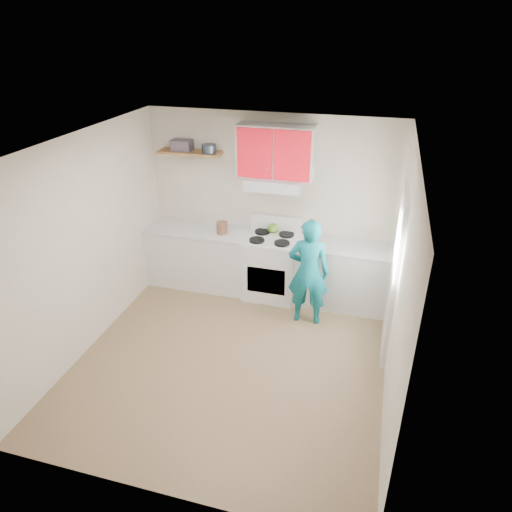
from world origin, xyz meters
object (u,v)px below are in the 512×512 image
(tin, at_px, (209,149))
(person, at_px, (308,272))
(stove, at_px, (271,267))
(crock, at_px, (222,228))
(kettle, at_px, (273,228))

(tin, distance_m, person, 2.19)
(stove, height_order, tin, tin)
(crock, height_order, person, person)
(tin, bearing_deg, crock, -40.02)
(stove, bearing_deg, person, -40.30)
(stove, relative_size, kettle, 5.55)
(stove, bearing_deg, kettle, 99.68)
(tin, height_order, kettle, tin)
(tin, xyz_separation_m, kettle, (0.92, 0.03, -1.11))
(tin, bearing_deg, stove, -9.39)
(stove, bearing_deg, crock, -177.87)
(tin, relative_size, person, 0.13)
(stove, bearing_deg, tin, 170.61)
(tin, height_order, crock, tin)
(person, bearing_deg, kettle, -51.99)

